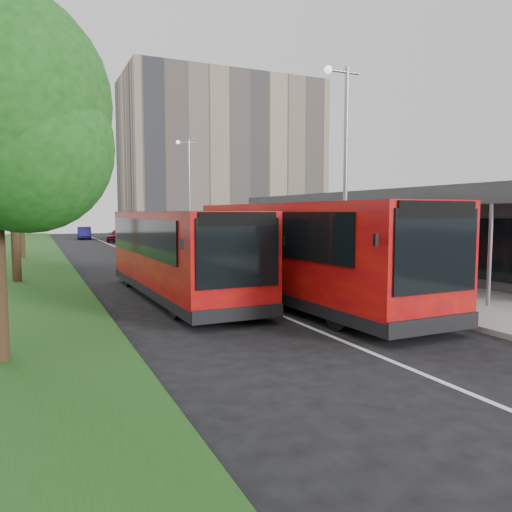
{
  "coord_description": "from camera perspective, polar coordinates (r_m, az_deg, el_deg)",
  "views": [
    {
      "loc": [
        -6.33,
        -13.51,
        2.91
      ],
      "look_at": [
        0.27,
        1.25,
        1.5
      ],
      "focal_mm": 35.0,
      "sensor_mm": 36.0,
      "label": 1
    }
  ],
  "objects": [
    {
      "name": "bus_main",
      "position": [
        16.01,
        5.36,
        0.4
      ],
      "size": [
        3.25,
        11.37,
        3.19
      ],
      "rotation": [
        0.0,
        0.0,
        0.03
      ],
      "color": "red",
      "rests_on": "ground"
    },
    {
      "name": "litter_bin",
      "position": [
        25.06,
        3.38,
        -0.26
      ],
      "size": [
        0.53,
        0.53,
        0.94
      ],
      "primitive_type": "cylinder",
      "rotation": [
        0.0,
        0.0,
        -0.02
      ],
      "color": "#3D2B19",
      "rests_on": "pavement"
    },
    {
      "name": "pavement",
      "position": [
        35.82,
        -3.88,
        0.44
      ],
      "size": [
        5.0,
        80.0,
        0.15
      ],
      "primitive_type": "cube",
      "color": "gray",
      "rests_on": "ground"
    },
    {
      "name": "tree_mid",
      "position": [
        22.73,
        -26.17,
        11.23
      ],
      "size": [
        5.37,
        5.37,
        8.64
      ],
      "color": "black",
      "rests_on": "ground"
    },
    {
      "name": "lamp_post_far",
      "position": [
        37.06,
        -7.76,
        7.74
      ],
      "size": [
        1.44,
        0.28,
        8.0
      ],
      "color": "gray",
      "rests_on": "pavement"
    },
    {
      "name": "car_far",
      "position": [
        57.96,
        -19.03,
        2.51
      ],
      "size": [
        1.76,
        4.18,
        1.34
      ],
      "primitive_type": "imported",
      "rotation": [
        0.0,
        0.0,
        -0.08
      ],
      "color": "navy",
      "rests_on": "ground"
    },
    {
      "name": "station_building",
      "position": [
        27.55,
        14.55,
        3.02
      ],
      "size": [
        7.7,
        26.0,
        4.0
      ],
      "color": "#2F2E31",
      "rests_on": "ground"
    },
    {
      "name": "kerb_dashes",
      "position": [
        34.03,
        -7.56,
        0.05
      ],
      "size": [
        0.12,
        56.0,
        0.01
      ],
      "color": "silver",
      "rests_on": "ground"
    },
    {
      "name": "bus_second",
      "position": [
        17.19,
        -8.84,
        0.27
      ],
      "size": [
        2.89,
        10.49,
        2.95
      ],
      "rotation": [
        0.0,
        0.0,
        0.02
      ],
      "color": "red",
      "rests_on": "ground"
    },
    {
      "name": "car_near",
      "position": [
        51.1,
        -15.44,
        2.28
      ],
      "size": [
        2.97,
        4.14,
        1.31
      ],
      "primitive_type": "imported",
      "rotation": [
        0.0,
        0.0,
        -0.42
      ],
      "color": "#4E0B14",
      "rests_on": "ground"
    },
    {
      "name": "bollard",
      "position": [
        32.76,
        -3.68,
        1.01
      ],
      "size": [
        0.2,
        0.2,
        0.99
      ],
      "primitive_type": "cylinder",
      "rotation": [
        0.0,
        0.0,
        0.3
      ],
      "color": "#EFF00C",
      "rests_on": "pavement"
    },
    {
      "name": "office_block",
      "position": [
        59.43,
        -4.03,
        10.87
      ],
      "size": [
        22.0,
        12.0,
        18.0
      ],
      "primitive_type": "cube",
      "color": "gray",
      "rests_on": "ground"
    },
    {
      "name": "lamp_post_near",
      "position": [
        18.79,
        9.99,
        10.43
      ],
      "size": [
        1.44,
        0.28,
        8.0
      ],
      "color": "gray",
      "rests_on": "pavement"
    },
    {
      "name": "lane_centre_line",
      "position": [
        29.35,
        -11.52,
        -0.79
      ],
      "size": [
        0.12,
        70.0,
        0.01
      ],
      "primitive_type": "cube",
      "color": "silver",
      "rests_on": "ground"
    },
    {
      "name": "tree_far",
      "position": [
        34.65,
        -25.46,
        8.5
      ],
      "size": [
        5.12,
        5.12,
        8.23
      ],
      "color": "black",
      "rests_on": "ground"
    },
    {
      "name": "grass_verge",
      "position": [
        33.64,
        -25.14,
        -0.36
      ],
      "size": [
        5.0,
        80.0,
        0.1
      ],
      "primitive_type": "cube",
      "color": "#1C4C18",
      "rests_on": "ground"
    },
    {
      "name": "ground",
      "position": [
        15.2,
        1.0,
        -6.05
      ],
      "size": [
        120.0,
        120.0,
        0.0
      ],
      "primitive_type": "plane",
      "color": "black",
      "rests_on": "ground"
    }
  ]
}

